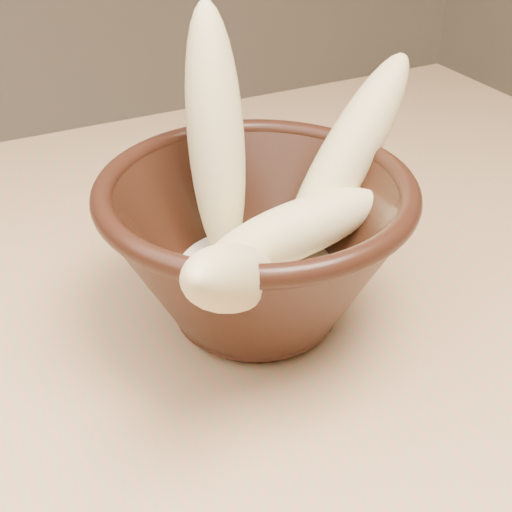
{
  "coord_description": "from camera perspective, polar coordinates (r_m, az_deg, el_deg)",
  "views": [
    {
      "loc": [
        -0.08,
        -0.38,
        1.08
      ],
      "look_at": [
        0.1,
        -0.01,
        0.81
      ],
      "focal_mm": 50.0,
      "sensor_mm": 36.0,
      "label": 1
    }
  ],
  "objects": [
    {
      "name": "table",
      "position": [
        0.56,
        -10.1,
        -13.53
      ],
      "size": [
        1.2,
        0.8,
        0.75
      ],
      "color": "tan",
      "rests_on": "ground"
    },
    {
      "name": "bowl",
      "position": [
        0.49,
        0.0,
        0.98
      ],
      "size": [
        0.21,
        0.21,
        0.12
      ],
      "rotation": [
        0.0,
        0.0,
        0.07
      ],
      "color": "black",
      "rests_on": "table"
    },
    {
      "name": "milk_puddle",
      "position": [
        0.5,
        0.0,
        -1.78
      ],
      "size": [
        0.12,
        0.12,
        0.02
      ],
      "primitive_type": "cylinder",
      "color": "beige",
      "rests_on": "bowl"
    },
    {
      "name": "banana_upright",
      "position": [
        0.5,
        -3.25,
        9.61
      ],
      "size": [
        0.06,
        0.1,
        0.18
      ],
      "primitive_type": "ellipsoid",
      "rotation": [
        0.32,
        0.0,
        2.89
      ],
      "color": "#DAC581",
      "rests_on": "bowl"
    },
    {
      "name": "banana_right",
      "position": [
        0.52,
        7.17,
        7.7
      ],
      "size": [
        0.16,
        0.09,
        0.15
      ],
      "primitive_type": "ellipsoid",
      "rotation": [
        0.77,
        0.0,
        1.9
      ],
      "color": "#DAC581",
      "rests_on": "bowl"
    },
    {
      "name": "banana_across",
      "position": [
        0.49,
        3.06,
        2.04
      ],
      "size": [
        0.14,
        0.05,
        0.06
      ],
      "primitive_type": "ellipsoid",
      "rotation": [
        1.39,
        0.0,
        1.51
      ],
      "color": "#DAC581",
      "rests_on": "bowl"
    },
    {
      "name": "banana_front",
      "position": [
        0.41,
        -1.67,
        -1.78
      ],
      "size": [
        0.14,
        0.16,
        0.14
      ],
      "primitive_type": "ellipsoid",
      "rotation": [
        0.98,
        0.0,
        -0.67
      ],
      "color": "#DAC581",
      "rests_on": "bowl"
    }
  ]
}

